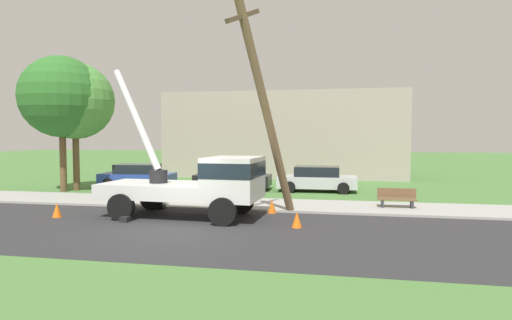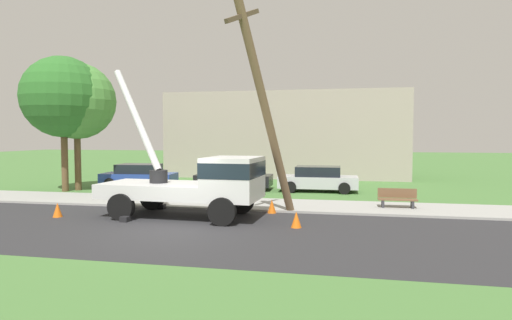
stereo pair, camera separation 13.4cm
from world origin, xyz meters
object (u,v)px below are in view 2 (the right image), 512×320
park_bench (397,199)px  roadside_tree_near (76,101)px  parked_sedan_blue (139,176)px  traffic_cone_ahead (296,220)px  parked_sedan_silver (318,179)px  traffic_cone_behind (58,210)px  roadside_tree_far (63,97)px  utility_truck (201,181)px  leaning_utility_pole (264,105)px  parked_sedan_black (234,177)px  traffic_cone_curbside (272,206)px

park_bench → roadside_tree_near: 18.20m
parked_sedan_blue → park_bench: size_ratio=2.83×
traffic_cone_ahead → parked_sedan_silver: (0.17, 9.79, 0.43)m
traffic_cone_behind → park_bench: park_bench is taller
traffic_cone_behind → parked_sedan_silver: parked_sedan_silver is taller
parked_sedan_blue → roadside_tree_far: roadside_tree_far is taller
roadside_tree_far → parked_sedan_silver: bearing=11.1°
parked_sedan_silver → roadside_tree_far: (-14.04, -2.77, 4.58)m
utility_truck → traffic_cone_behind: 5.71m
roadside_tree_far → park_bench: bearing=-8.4°
parked_sedan_blue → roadside_tree_far: bearing=-142.1°
leaning_utility_pole → parked_sedan_black: (-3.37, 8.44, -3.58)m
traffic_cone_ahead → utility_truck: bearing=164.1°
parked_sedan_blue → parked_sedan_black: 5.91m
park_bench → roadside_tree_far: bearing=171.6°
traffic_cone_ahead → traffic_cone_curbside: same height
parked_sedan_black → parked_sedan_silver: 4.89m
leaning_utility_pole → traffic_cone_behind: leaning_utility_pole is taller
utility_truck → parked_sedan_black: bearing=96.2°
parked_sedan_black → roadside_tree_far: roadside_tree_far is taller
traffic_cone_curbside → parked_sedan_black: parked_sedan_black is taller
leaning_utility_pole → traffic_cone_ahead: size_ratio=15.02×
leaning_utility_pole → park_bench: 7.15m
traffic_cone_ahead → traffic_cone_curbside: size_ratio=1.00×
parked_sedan_silver → leaning_utility_pole: bearing=-100.1°
parked_sedan_blue → parked_sedan_silver: (10.79, 0.24, 0.00)m
parked_sedan_silver → roadside_tree_near: (-13.63, -2.14, 4.41)m
parked_sedan_silver → park_bench: (3.66, -5.39, -0.25)m
parked_sedan_blue → traffic_cone_behind: bearing=-81.9°
leaning_utility_pole → traffic_cone_curbside: size_ratio=15.02×
leaning_utility_pole → roadside_tree_far: size_ratio=1.11×
roadside_tree_near → roadside_tree_far: bearing=-122.8°
park_bench → parked_sedan_blue: bearing=160.4°
parked_sedan_black → parked_sedan_blue: bearing=-178.2°
parked_sedan_blue → park_bench: parked_sedan_blue is taller
parked_sedan_silver → roadside_tree_near: roadside_tree_near is taller
utility_truck → leaning_utility_pole: leaning_utility_pole is taller
utility_truck → traffic_cone_curbside: bearing=30.9°
utility_truck → roadside_tree_near: 12.29m
traffic_cone_curbside → parked_sedan_black: (-3.45, 7.17, 0.43)m
traffic_cone_curbside → parked_sedan_silver: size_ratio=0.13×
parked_sedan_blue → park_bench: (14.45, -5.15, -0.25)m
parked_sedan_black → leaning_utility_pole: bearing=-68.3°
roadside_tree_near → roadside_tree_far: size_ratio=0.97×
parked_sedan_black → park_bench: parked_sedan_black is taller
utility_truck → traffic_cone_ahead: 4.08m
roadside_tree_near → traffic_cone_curbside: bearing=-22.6°
parked_sedan_blue → parked_sedan_black: bearing=1.8°
leaning_utility_pole → roadside_tree_near: bearing=152.3°
utility_truck → park_bench: utility_truck is taller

